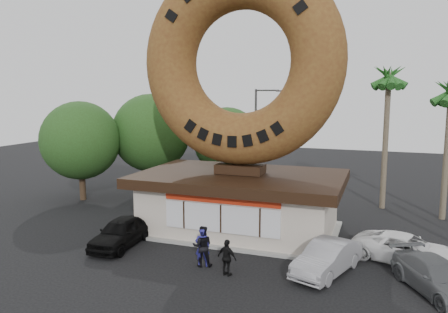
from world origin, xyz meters
TOP-DOWN VIEW (x-y plane):
  - ground at (0.00, 0.00)m, footprint 90.00×90.00m
  - donut_shop at (0.00, 5.98)m, footprint 11.20×7.20m
  - giant_donut at (0.00, 6.00)m, footprint 11.05×2.82m
  - tree_west at (-9.50, 13.00)m, footprint 6.00×6.00m
  - tree_mid at (-4.00, 15.00)m, footprint 5.20×5.20m
  - tree_far at (-13.00, 9.00)m, footprint 5.60×5.60m
  - palm_near at (7.50, 14.00)m, footprint 2.60×2.60m
  - street_lamp at (-1.86, 16.00)m, footprint 2.11×0.20m
  - person_left at (-0.01, 0.58)m, footprint 0.76×0.64m
  - person_center at (-0.02, 0.61)m, footprint 1.08×0.96m
  - person_right at (1.37, -0.00)m, footprint 1.00×0.62m
  - car_black at (-4.90, 1.55)m, footprint 1.94×4.33m
  - car_silver at (5.32, 1.70)m, footprint 2.78×4.44m
  - car_grey at (9.54, 1.26)m, footprint 3.77×4.78m
  - car_white at (8.56, 4.13)m, footprint 5.11×3.49m

SIDE VIEW (x-z plane):
  - ground at x=0.00m, z-range 0.00..0.00m
  - car_grey at x=9.54m, z-range 0.00..1.30m
  - car_white at x=8.56m, z-range 0.00..1.30m
  - car_silver at x=5.32m, z-range 0.00..1.38m
  - car_black at x=-4.90m, z-range 0.00..1.44m
  - person_right at x=1.37m, z-range 0.00..1.58m
  - person_left at x=-0.01m, z-range 0.00..1.78m
  - person_center at x=-0.02m, z-range 0.00..1.85m
  - donut_shop at x=0.00m, z-range -0.13..3.67m
  - tree_mid at x=-4.00m, z-range 0.70..7.33m
  - tree_far at x=-13.00m, z-range 0.76..7.90m
  - street_lamp at x=-1.86m, z-range 0.48..8.48m
  - tree_west at x=-9.50m, z-range 0.82..8.47m
  - palm_near at x=7.50m, z-range 3.54..13.29m
  - giant_donut at x=0.00m, z-range 3.80..14.85m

